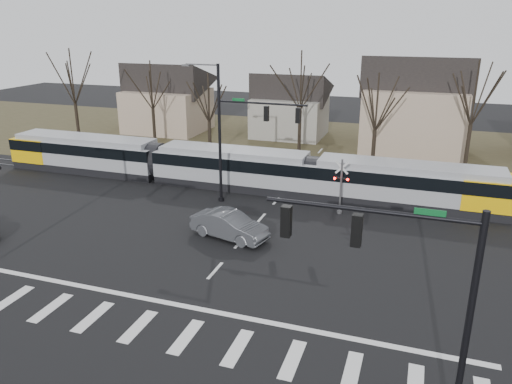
% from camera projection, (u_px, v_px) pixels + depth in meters
% --- Properties ---
extents(ground, '(140.00, 140.00, 0.00)m').
position_uv_depth(ground, '(200.00, 288.00, 25.70)').
color(ground, black).
extents(grass_verge, '(140.00, 28.00, 0.01)m').
position_uv_depth(grass_verge, '(324.00, 147.00, 54.32)').
color(grass_verge, '#38331E').
rests_on(grass_verge, ground).
extents(crosswalk, '(27.00, 2.60, 0.01)m').
position_uv_depth(crosswalk, '(162.00, 331.00, 22.12)').
color(crosswalk, silver).
rests_on(crosswalk, ground).
extents(stop_line, '(28.00, 0.35, 0.01)m').
position_uv_depth(stop_line, '(184.00, 306.00, 24.09)').
color(stop_line, silver).
rests_on(stop_line, ground).
extents(lane_dashes, '(0.18, 30.00, 0.01)m').
position_uv_depth(lane_dashes, '(284.00, 192.00, 40.01)').
color(lane_dashes, silver).
rests_on(lane_dashes, ground).
extents(rail_pair, '(90.00, 1.52, 0.06)m').
position_uv_depth(rail_pair, '(283.00, 192.00, 39.82)').
color(rail_pair, '#59595E').
rests_on(rail_pair, ground).
extents(tram, '(42.33, 3.14, 3.21)m').
position_uv_depth(tram, '(231.00, 166.00, 40.82)').
color(tram, gray).
rests_on(tram, ground).
extents(sedan, '(4.24, 5.97, 1.69)m').
position_uv_depth(sedan, '(229.00, 225.00, 31.40)').
color(sedan, '#47494E').
rests_on(sedan, ground).
extents(signal_pole_near_right, '(6.72, 0.44, 8.00)m').
position_uv_depth(signal_pole_near_right, '(408.00, 288.00, 15.56)').
color(signal_pole_near_right, black).
rests_on(signal_pole_near_right, ground).
extents(signal_pole_far, '(9.28, 0.44, 10.20)m').
position_uv_depth(signal_pole_far, '(240.00, 129.00, 35.75)').
color(signal_pole_far, black).
rests_on(signal_pole_far, ground).
extents(rail_crossing_signal, '(1.08, 0.36, 4.00)m').
position_uv_depth(rail_crossing_signal, '(341.00, 188.00, 35.00)').
color(rail_crossing_signal, '#59595B').
rests_on(rail_crossing_signal, ground).
extents(tree_row, '(59.20, 7.20, 10.00)m').
position_uv_depth(tree_row, '(335.00, 111.00, 46.71)').
color(tree_row, black).
rests_on(tree_row, ground).
extents(house_a, '(9.72, 8.64, 8.60)m').
position_uv_depth(house_a, '(167.00, 94.00, 60.74)').
color(house_a, tan).
rests_on(house_a, ground).
extents(house_b, '(8.64, 7.56, 7.65)m').
position_uv_depth(house_b, '(290.00, 102.00, 58.12)').
color(house_b, gray).
rests_on(house_b, ground).
extents(house_c, '(10.80, 8.64, 10.10)m').
position_uv_depth(house_c, '(415.00, 101.00, 50.76)').
color(house_c, tan).
rests_on(house_c, ground).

